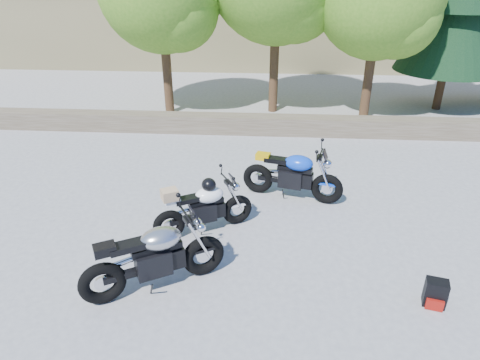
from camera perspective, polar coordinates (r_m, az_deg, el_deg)
name	(u,v)px	position (r m, az deg, el deg)	size (l,w,h in m)	color
ground	(224,246)	(7.32, -2.14, -8.74)	(90.00, 90.00, 0.00)	gray
stone_wall	(244,124)	(12.12, 0.55, 7.46)	(22.00, 0.55, 0.50)	brown
silver_bike	(155,258)	(6.29, -11.26, -10.11)	(1.95, 1.19, 1.08)	black
white_bike	(203,207)	(7.45, -4.91, -3.55)	(1.68, 1.00, 1.02)	black
blue_bike	(293,175)	(8.58, 7.06, 0.62)	(2.02, 0.79, 1.03)	black
backpack	(435,294)	(6.66, 24.60, -13.61)	(0.34, 0.31, 0.40)	black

